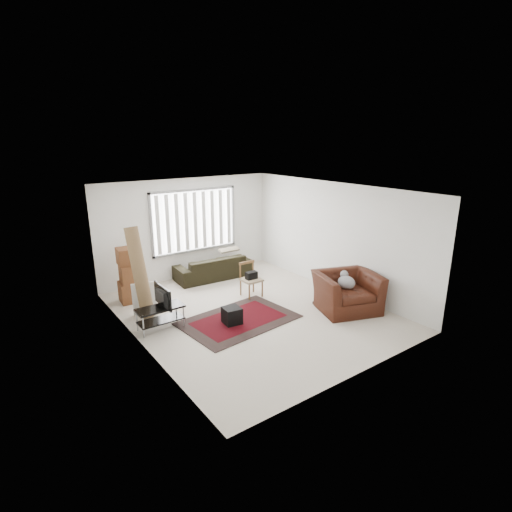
{
  "coord_description": "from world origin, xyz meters",
  "views": [
    {
      "loc": [
        -4.67,
        -6.66,
        3.72
      ],
      "look_at": [
        0.56,
        0.61,
        1.05
      ],
      "focal_mm": 28.0,
      "sensor_mm": 36.0,
      "label": 1
    }
  ],
  "objects": [
    {
      "name": "moving_boxes",
      "position": [
        -1.93,
        2.16,
        0.6
      ],
      "size": [
        0.57,
        0.53,
        1.3
      ],
      "color": "brown",
      "rests_on": "ground"
    },
    {
      "name": "side_chair",
      "position": [
        0.53,
        0.78,
        0.46
      ],
      "size": [
        0.46,
        0.46,
        0.84
      ],
      "rotation": [
        0.0,
        0.0,
        -0.02
      ],
      "color": "#937F60",
      "rests_on": "ground"
    },
    {
      "name": "armchair",
      "position": [
        1.8,
        -1.14,
        0.49
      ],
      "size": [
        1.62,
        1.52,
        0.97
      ],
      "rotation": [
        0.0,
        0.0,
        -0.34
      ],
      "color": "#39160B",
      "rests_on": "ground"
    },
    {
      "name": "tv_stand",
      "position": [
        -1.95,
        0.41,
        0.34
      ],
      "size": [
        0.94,
        0.42,
        0.47
      ],
      "color": "black",
      "rests_on": "ground"
    },
    {
      "name": "room",
      "position": [
        0.03,
        0.51,
        1.76
      ],
      "size": [
        6.0,
        6.02,
        2.71
      ],
      "color": "beige",
      "rests_on": "ground"
    },
    {
      "name": "tv",
      "position": [
        -1.95,
        0.41,
        0.69
      ],
      "size": [
        0.1,
        0.76,
        0.44
      ],
      "primitive_type": "imported",
      "rotation": [
        0.0,
        0.0,
        1.57
      ],
      "color": "black",
      "rests_on": "tv_stand"
    },
    {
      "name": "persian_rug",
      "position": [
        -0.46,
        -0.19,
        0.01
      ],
      "size": [
        2.48,
        1.77,
        0.02
      ],
      "color": "black",
      "rests_on": "ground"
    },
    {
      "name": "white_flatpack",
      "position": [
        -1.91,
        1.34,
        0.34
      ],
      "size": [
        0.57,
        0.32,
        0.69
      ],
      "primitive_type": "cube",
      "rotation": [
        -0.19,
        0.0,
        -0.24
      ],
      "color": "silver",
      "rests_on": "ground"
    },
    {
      "name": "subwoofer",
      "position": [
        -0.67,
        -0.25,
        0.19
      ],
      "size": [
        0.38,
        0.38,
        0.34
      ],
      "primitive_type": "cube",
      "rotation": [
        0.0,
        0.0,
        -0.11
      ],
      "color": "black",
      "rests_on": "persian_rug"
    },
    {
      "name": "rolled_rug",
      "position": [
        -2.0,
        1.27,
        0.98
      ],
      "size": [
        0.39,
        0.77,
        1.96
      ],
      "primitive_type": "cylinder",
      "rotation": [
        -0.24,
        0.0,
        0.14
      ],
      "color": "brown",
      "rests_on": "ground"
    },
    {
      "name": "sofa",
      "position": [
        0.45,
        2.45,
        0.4
      ],
      "size": [
        2.16,
        1.05,
        0.81
      ],
      "primitive_type": "imported",
      "rotation": [
        0.0,
        0.0,
        3.07
      ],
      "color": "black",
      "rests_on": "ground"
    }
  ]
}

